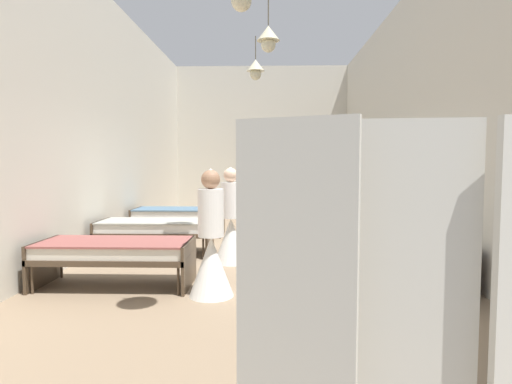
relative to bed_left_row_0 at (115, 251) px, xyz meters
name	(u,v)px	position (x,y,z in m)	size (l,w,h in m)	color
ground_plane	(255,257)	(1.69, 1.90, -0.49)	(6.08, 14.11, 0.10)	#8C755B
room_shell	(257,123)	(1.69, 3.15, 1.89)	(5.88, 13.71, 4.65)	beige
bed_left_row_0	(115,251)	(0.00, 0.00, 0.00)	(1.90, 0.84, 0.57)	#473828
bed_right_row_0	(387,253)	(3.38, 0.00, 0.00)	(1.90, 0.84, 0.57)	#473828
bed_left_row_1	(155,228)	(0.00, 1.90, 0.00)	(1.90, 0.84, 0.57)	#473828
bed_right_row_1	(355,229)	(3.38, 1.90, 0.00)	(1.90, 0.84, 0.57)	#473828
bed_left_row_2	(179,215)	(0.00, 3.80, 0.00)	(1.90, 0.84, 0.57)	#473828
bed_right_row_2	(337,215)	(3.38, 3.80, 0.00)	(1.90, 0.84, 0.57)	#473828
nurse_near_aisle	(231,229)	(1.34, 1.29, 0.09)	(0.52, 0.52, 1.49)	white
nurse_mid_aisle	(211,251)	(1.26, -0.37, 0.09)	(0.52, 0.52, 1.49)	white
privacy_screen	(417,368)	(2.43, -3.81, 0.41)	(1.25, 0.19, 1.70)	silver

